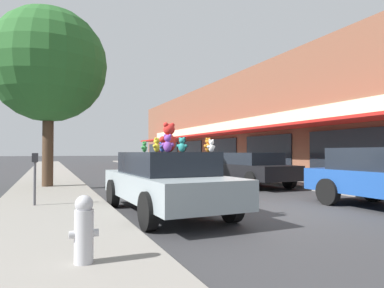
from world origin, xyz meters
TOP-DOWN VIEW (x-y plane):
  - ground_plane at (0.00, 0.00)m, footprint 260.00×260.00m
  - sidewalk_near at (-5.12, 0.00)m, footprint 2.65×90.00m
  - storefront_row at (12.09, 15.21)m, footprint 13.14×39.40m
  - plush_art_car at (-2.71, 0.72)m, footprint 2.11×4.83m
  - teddy_bear_giant at (-2.59, 0.80)m, footprint 0.53×0.38m
  - teddy_bear_white at (-2.05, -0.37)m, footprint 0.20×0.13m
  - teddy_bear_yellow at (-2.95, 0.61)m, footprint 0.22×0.22m
  - teddy_bear_black at (-2.17, 0.96)m, footprint 0.22×0.28m
  - teddy_bear_teal at (-2.36, 0.55)m, footprint 0.25×0.22m
  - teddy_bear_pink at (-2.67, 1.34)m, footprint 0.27×0.19m
  - teddy_bear_orange at (-2.05, -0.20)m, footprint 0.23×0.18m
  - teddy_bear_blue at (-2.69, 0.99)m, footprint 0.20×0.20m
  - teddy_bear_purple at (-2.93, -0.09)m, footprint 0.28×0.22m
  - teddy_bear_green at (-3.00, 1.51)m, footprint 0.20×0.17m
  - parked_car_far_center at (2.62, 5.47)m, footprint 1.93×4.67m
  - parked_car_far_right at (2.62, 10.05)m, footprint 1.92×4.33m
  - street_tree at (-5.22, 7.28)m, footprint 4.36×4.36m
  - fire_hydrant at (-4.82, -2.64)m, footprint 0.33×0.22m
  - parking_meter at (-5.51, 2.35)m, footprint 0.14×0.10m

SIDE VIEW (x-z plane):
  - ground_plane at x=0.00m, z-range 0.00..0.00m
  - sidewalk_near at x=-5.12m, z-range 0.00..0.14m
  - fire_hydrant at x=-4.82m, z-range 0.14..0.93m
  - parked_car_far_center at x=2.62m, z-range 0.07..1.48m
  - plush_art_car at x=-2.71m, z-range 0.06..1.49m
  - parked_car_far_right at x=2.62m, z-range 0.09..1.47m
  - parking_meter at x=-5.51m, z-range 0.31..1.58m
  - teddy_bear_white at x=-2.05m, z-range 1.42..1.70m
  - teddy_bear_green at x=-3.00m, z-range 1.42..1.70m
  - teddy_bear_blue at x=-2.69m, z-range 1.42..1.72m
  - teddy_bear_orange at x=-2.05m, z-range 1.42..1.73m
  - teddy_bear_yellow at x=-2.95m, z-range 1.42..1.75m
  - teddy_bear_teal at x=-2.36m, z-range 1.42..1.77m
  - teddy_bear_pink at x=-2.67m, z-range 1.42..1.78m
  - teddy_bear_black at x=-2.17m, z-range 1.42..1.80m
  - teddy_bear_purple at x=-2.93m, z-range 1.42..1.80m
  - teddy_bear_giant at x=-2.59m, z-range 1.42..2.12m
  - storefront_row at x=12.09m, z-range 0.00..6.78m
  - street_tree at x=-5.22m, z-range 1.35..8.16m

